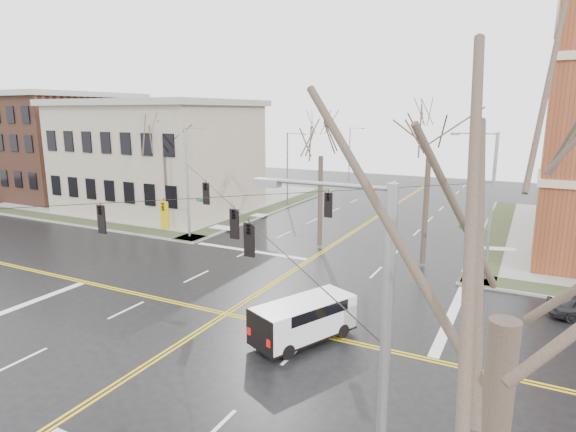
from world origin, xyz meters
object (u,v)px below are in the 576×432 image
at_px(cargo_van, 307,317).
at_px(tree_nw_near, 321,150).
at_px(streetlight_north_b, 350,152).
at_px(tree_ne, 430,143).
at_px(signal_pole_nw, 189,179).
at_px(streetlight_north_a, 289,166).
at_px(tree_se, 510,277).
at_px(signal_pole_se, 373,406).
at_px(tree_nw_far, 165,146).
at_px(signal_pole_ne, 488,203).

relative_size(cargo_van, tree_nw_near, 0.51).
relative_size(streetlight_north_b, tree_ne, 0.69).
bearing_deg(signal_pole_nw, streetlight_north_a, 87.68).
xyz_separation_m(streetlight_north_a, tree_se, (24.09, -41.72, 4.06)).
distance_m(signal_pole_nw, streetlight_north_a, 16.52).
relative_size(cargo_van, tree_se, 0.45).
bearing_deg(tree_ne, tree_nw_near, 173.39).
distance_m(signal_pole_nw, signal_pole_se, 32.28).
relative_size(tree_nw_far, tree_nw_near, 0.99).
distance_m(streetlight_north_b, tree_ne, 39.65).
xyz_separation_m(signal_pole_ne, tree_ne, (-3.94, 1.40, 3.39)).
height_order(streetlight_north_a, cargo_van, streetlight_north_a).
height_order(signal_pole_se, tree_ne, tree_ne).
bearing_deg(tree_nw_far, tree_nw_near, 3.03).
xyz_separation_m(streetlight_north_b, tree_nw_far, (-4.43, -34.92, 2.99)).
xyz_separation_m(streetlight_north_b, tree_se, (24.09, -61.72, 4.06)).
distance_m(signal_pole_ne, tree_nw_far, 26.57).
distance_m(signal_pole_se, streetlight_north_a, 45.20).
relative_size(signal_pole_nw, streetlight_north_b, 1.12).
bearing_deg(tree_ne, signal_pole_ne, -19.57).
height_order(signal_pole_ne, cargo_van, signal_pole_ne).
xyz_separation_m(signal_pole_ne, streetlight_north_b, (-21.97, 36.50, -0.48)).
xyz_separation_m(tree_nw_far, tree_se, (28.52, -26.80, 1.07)).
relative_size(signal_pole_nw, streetlight_north_a, 1.12).
bearing_deg(streetlight_north_a, tree_nw_far, -106.52).
distance_m(signal_pole_ne, streetlight_north_b, 42.61).
bearing_deg(signal_pole_ne, streetlight_north_b, 121.05).
bearing_deg(tree_nw_far, tree_se, -43.22).
height_order(cargo_van, tree_nw_near, tree_nw_near).
bearing_deg(tree_nw_far, streetlight_north_a, 73.48).
relative_size(streetlight_north_a, streetlight_north_b, 1.00).
xyz_separation_m(streetlight_north_b, tree_nw_near, (9.96, -34.16, 3.06)).
xyz_separation_m(signal_pole_ne, signal_pole_se, (0.00, -23.00, 0.00)).
xyz_separation_m(cargo_van, tree_ne, (2.41, 13.55, 7.21)).
bearing_deg(cargo_van, tree_nw_near, 136.06).
height_order(tree_ne, tree_se, tree_se).
bearing_deg(cargo_van, streetlight_north_a, 143.32).
bearing_deg(tree_nw_near, tree_nw_far, -176.97).
height_order(signal_pole_nw, cargo_van, signal_pole_nw).
relative_size(signal_pole_ne, signal_pole_nw, 1.00).
relative_size(streetlight_north_a, tree_nw_far, 0.78).
distance_m(streetlight_north_a, streetlight_north_b, 20.00).
height_order(streetlight_north_b, tree_ne, tree_ne).
height_order(signal_pole_nw, streetlight_north_b, signal_pole_nw).
relative_size(tree_nw_far, tree_se, 0.87).
relative_size(streetlight_north_b, cargo_van, 1.50).
distance_m(tree_nw_near, tree_ne, 8.16).
bearing_deg(cargo_van, signal_pole_ne, 87.10).
xyz_separation_m(signal_pole_nw, tree_nw_far, (-3.76, 1.58, 2.51)).
xyz_separation_m(tree_nw_far, tree_nw_near, (14.39, 0.76, 0.08)).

